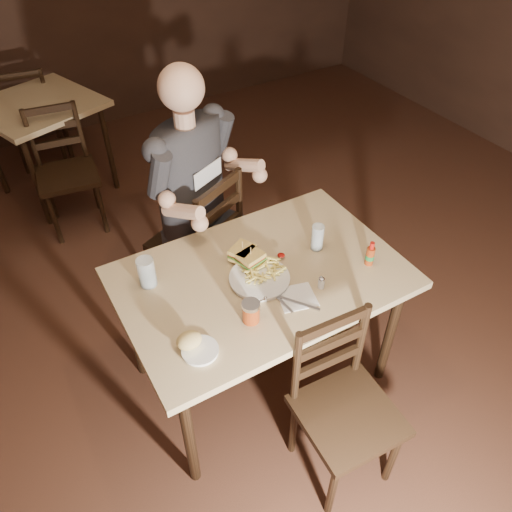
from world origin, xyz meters
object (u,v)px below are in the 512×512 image
dinner_plate (259,279)px  glass_left (147,272)px  diner (195,166)px  chair_near (348,415)px  main_table (261,286)px  chair_far (196,241)px  side_plate (200,351)px  syrup_dispenser (251,312)px  bg_chair_near (67,175)px  bg_chair_far (32,115)px  glass_right (317,238)px  hot_sauce (370,253)px  bg_table (39,114)px

dinner_plate → glass_left: bearing=151.6°
diner → chair_near: bearing=-112.3°
main_table → chair_far: 0.74m
side_plate → dinner_plate: bearing=28.7°
chair_far → syrup_dispenser: 1.00m
syrup_dispenser → bg_chair_near: bearing=98.7°
diner → dinner_plate: size_ratio=3.81×
bg_chair_far → glass_right: (0.81, -2.95, 0.40)m
chair_near → bg_chair_near: size_ratio=0.99×
chair_far → syrup_dispenser: (-0.16, -0.92, 0.35)m
chair_near → diner: (-0.05, 1.30, 0.57)m
bg_chair_near → syrup_dispenser: (0.30, -2.08, 0.38)m
diner → dinner_plate: bearing=-116.7°
hot_sauce → syrup_dispenser: hot_sauce is taller
syrup_dispenser → diner: bearing=79.0°
bg_chair_far → diner: 2.42m
glass_left → syrup_dispenser: (0.29, -0.42, -0.02)m
hot_sauce → chair_far: bearing=119.0°
bg_chair_near → hot_sauce: (0.96, -2.06, 0.39)m
syrup_dispenser → bg_table: bearing=97.1°
bg_chair_far → side_plate: size_ratio=6.05×
chair_far → bg_chair_far: bearing=-103.1°
chair_far → main_table: bearing=67.4°
glass_left → syrup_dispenser: glass_left is taller
hot_sauce → diner: bearing=119.3°
chair_near → diner: 1.42m
diner → hot_sauce: size_ratio=7.98×
bg_table → bg_chair_near: 0.60m
chair_near → hot_sauce: (0.43, 0.45, 0.40)m
main_table → glass_right: bearing=4.1°
bg_chair_near → hot_sauce: 2.31m
bg_table → bg_chair_far: (0.00, 0.55, -0.24)m
chair_far → chair_near: size_ratio=1.08×
chair_near → bg_chair_far: bearing=102.0°
glass_right → diner: bearing=117.5°
dinner_plate → glass_right: glass_right is taller
bg_chair_near → glass_right: bearing=-58.6°
chair_near → hot_sauce: hot_sauce is taller
chair_near → bg_chair_near: 2.57m
chair_far → side_plate: size_ratio=6.53×
bg_chair_near → dinner_plate: (0.45, -1.90, 0.33)m
glass_left → chair_far: bearing=47.9°
bg_table → side_plate: (0.04, -2.67, 0.10)m
bg_table → dinner_plate: size_ratio=3.72×
bg_chair_far → side_plate: bearing=99.9°
glass_right → bg_table: bearing=108.7°
dinner_plate → glass_left: 0.51m
bg_chair_far → glass_right: 3.08m
bg_table → syrup_dispenser: syrup_dispenser is taller
glass_right → hot_sauce: bearing=-55.9°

